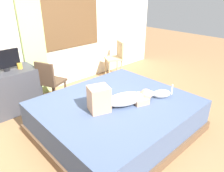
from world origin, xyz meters
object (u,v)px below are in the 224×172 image
object	(u,v)px
bed	(116,117)
person_lying	(118,99)
cup	(20,66)
chair_by_desk	(50,80)
cat	(160,94)
desk	(11,91)
tv_monitor	(5,60)
chair_spare	(116,56)

from	to	relation	value
bed	person_lying	xyz separation A→B (m)	(-0.06, -0.10, 0.37)
cup	chair_by_desk	size ratio (longest dim) A/B	0.11
cat	chair_by_desk	bearing A→B (deg)	117.44
cat	chair_by_desk	world-z (taller)	chair_by_desk
bed	desk	xyz separation A→B (m)	(-0.91, 1.69, 0.12)
cat	bed	bearing A→B (deg)	147.79
cat	cup	bearing A→B (deg)	122.01
cat	chair_by_desk	xyz separation A→B (m)	(-0.89, 1.71, -0.06)
desk	tv_monitor	distance (m)	0.55
bed	chair_spare	distance (m)	2.23
bed	desk	distance (m)	1.92
cup	desk	bearing A→B (deg)	167.91
chair_by_desk	chair_spare	size ratio (longest dim) A/B	1.00
person_lying	cat	distance (m)	0.67
tv_monitor	chair_by_desk	xyz separation A→B (m)	(0.57, -0.34, -0.41)
bed	tv_monitor	bearing A→B (deg)	117.83
cat	chair_spare	world-z (taller)	chair_spare
person_lying	chair_spare	bearing A→B (deg)	46.87
desk	chair_spare	size ratio (longest dim) A/B	1.05
chair_by_desk	desk	bearing A→B (deg)	149.77
person_lying	desk	bearing A→B (deg)	115.14
bed	desk	size ratio (longest dim) A/B	2.38
desk	chair_spare	world-z (taller)	chair_spare
tv_monitor	cup	bearing A→B (deg)	-12.75
desk	cup	distance (m)	0.47
tv_monitor	bed	bearing A→B (deg)	-62.17
cup	chair_spare	size ratio (longest dim) A/B	0.11
chair_spare	chair_by_desk	bearing A→B (deg)	-172.54
desk	chair_spare	bearing A→B (deg)	-2.19
person_lying	cat	bearing A→B (deg)	-21.76
tv_monitor	chair_by_desk	bearing A→B (deg)	-30.73
tv_monitor	chair_by_desk	world-z (taller)	tv_monitor
bed	cat	world-z (taller)	cat
bed	chair_spare	bearing A→B (deg)	46.19
chair_by_desk	cup	bearing A→B (deg)	141.30
cat	chair_spare	bearing A→B (deg)	63.48
person_lying	chair_spare	distance (m)	2.34
chair_spare	desk	bearing A→B (deg)	177.81
person_lying	chair_by_desk	bearing A→B (deg)	100.29
person_lying	desk	distance (m)	2.00
cat	cup	distance (m)	2.37
bed	cup	bearing A→B (deg)	112.74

